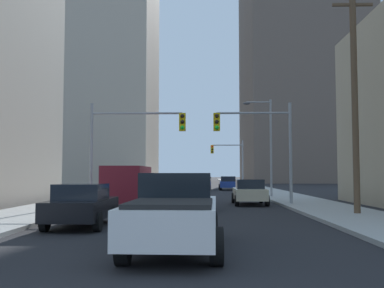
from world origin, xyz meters
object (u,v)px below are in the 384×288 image
Objects in this scene: sedan_green at (196,184)px; traffic_signal_near_right at (256,135)px; sedan_blue at (228,183)px; traffic_signal_near_left at (133,135)px; traffic_signal_far_right at (229,156)px; sedan_black at (82,205)px; sedan_beige at (249,192)px; cargo_van_maroon at (128,184)px; sedan_silver at (192,194)px; pickup_truck_white at (175,212)px.

traffic_signal_near_right is at bearing -79.57° from sedan_green.
sedan_blue and sedan_green have the same top height.
traffic_signal_near_left is 7.20m from traffic_signal_near_right.
sedan_blue is at bearing 44.09° from sedan_green.
sedan_blue is 0.71× the size of traffic_signal_near_left.
sedan_blue is 0.71× the size of traffic_signal_far_right.
sedan_beige is (7.11, 11.17, 0.00)m from sedan_black.
sedan_black is at bearing -91.33° from cargo_van_maroon.
sedan_black is 0.99× the size of sedan_green.
sedan_silver is at bearing -89.80° from sedan_green.
traffic_signal_near_left is at bearing -103.79° from traffic_signal_far_right.
traffic_signal_near_left is at bearing 102.63° from pickup_truck_white.
sedan_black is at bearing -126.15° from traffic_signal_near_right.
sedan_green is at bearing 80.63° from traffic_signal_near_left.
sedan_blue is 7.00m from traffic_signal_far_right.
sedan_silver is at bearing -136.19° from sedan_beige.
sedan_beige is at bearing 108.47° from traffic_signal_near_right.
cargo_van_maroon reaches higher than sedan_beige.
sedan_black and sedan_beige have the same top height.
pickup_truck_white is 1.30× the size of sedan_black.
sedan_silver is 32.89m from traffic_signal_far_right.
sedan_silver is 0.70× the size of traffic_signal_near_left.
traffic_signal_far_right reaches higher than sedan_green.
traffic_signal_far_right is at bearing 76.21° from traffic_signal_near_left.
cargo_van_maroon is 3.62m from sedan_silver.
sedan_silver is (3.52, -0.67, -0.52)m from cargo_van_maroon.
sedan_green is 21.23m from traffic_signal_near_right.
sedan_silver is 1.00× the size of sedan_green.
sedan_beige is at bearing -91.06° from traffic_signal_far_right.
sedan_beige is 19.95m from sedan_green.
traffic_signal_near_right is (3.72, 2.27, 3.31)m from sedan_silver.
sedan_blue is (7.18, 34.24, 0.00)m from sedan_black.
traffic_signal_near_left is 1.00× the size of traffic_signal_far_right.
sedan_beige is at bearing -79.98° from sedan_green.
sedan_silver is 22.90m from sedan_green.
sedan_silver is (0.15, 12.61, -0.16)m from pickup_truck_white.
sedan_black is 34.99m from sedan_blue.
sedan_silver is at bearing 89.33° from pickup_truck_white.
cargo_van_maroon is at bearing 169.16° from sedan_silver.
cargo_van_maroon is at bearing -103.19° from traffic_signal_far_right.
sedan_beige is 0.71× the size of traffic_signal_far_right.
traffic_signal_far_right is (0.47, 6.16, 3.29)m from sedan_blue.
traffic_signal_near_left is (-6.87, -0.98, 3.35)m from sedan_beige.
sedan_beige is (3.39, 3.25, 0.00)m from sedan_silver.
traffic_signal_near_left is (-3.48, 2.27, 3.35)m from sedan_silver.
pickup_truck_white is 5.90m from sedan_black.
traffic_signal_far_right reaches higher than pickup_truck_white.
cargo_van_maroon is at bearing -98.80° from sedan_green.
traffic_signal_far_right is at bearing 76.81° from cargo_van_maroon.
traffic_signal_near_left is (0.24, 10.18, 3.35)m from sedan_black.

